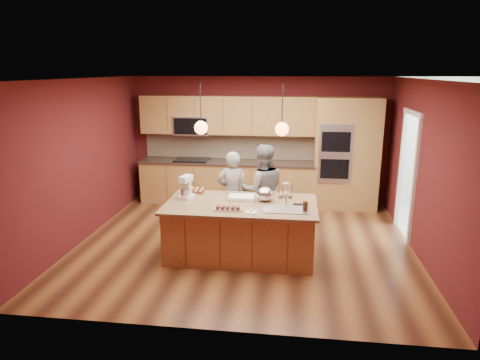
# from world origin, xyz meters

# --- Properties ---
(floor) EXTENTS (5.50, 5.50, 0.00)m
(floor) POSITION_xyz_m (0.00, 0.00, 0.00)
(floor) COLOR #432315
(floor) RESTS_ON ground
(ceiling) EXTENTS (5.50, 5.50, 0.00)m
(ceiling) POSITION_xyz_m (0.00, 0.00, 2.70)
(ceiling) COLOR silver
(ceiling) RESTS_ON ground
(wall_back) EXTENTS (5.50, 0.00, 5.50)m
(wall_back) POSITION_xyz_m (0.00, 2.50, 1.35)
(wall_back) COLOR #4E1518
(wall_back) RESTS_ON ground
(wall_front) EXTENTS (5.50, 0.00, 5.50)m
(wall_front) POSITION_xyz_m (0.00, -2.50, 1.35)
(wall_front) COLOR #4E1518
(wall_front) RESTS_ON ground
(wall_left) EXTENTS (0.00, 5.00, 5.00)m
(wall_left) POSITION_xyz_m (-2.75, 0.00, 1.35)
(wall_left) COLOR #4E1518
(wall_left) RESTS_ON ground
(wall_right) EXTENTS (0.00, 5.00, 5.00)m
(wall_right) POSITION_xyz_m (2.75, 0.00, 1.35)
(wall_right) COLOR #4E1518
(wall_right) RESTS_ON ground
(cabinet_run) EXTENTS (3.74, 0.64, 2.30)m
(cabinet_run) POSITION_xyz_m (-0.68, 2.25, 0.98)
(cabinet_run) COLOR olive
(cabinet_run) RESTS_ON floor
(oven_column) EXTENTS (1.30, 0.62, 2.30)m
(oven_column) POSITION_xyz_m (1.85, 2.19, 1.15)
(oven_column) COLOR olive
(oven_column) RESTS_ON floor
(doorway_trim) EXTENTS (0.08, 1.11, 2.20)m
(doorway_trim) POSITION_xyz_m (2.73, 0.80, 1.05)
(doorway_trim) COLOR white
(doorway_trim) RESTS_ON wall_right
(pendant_left) EXTENTS (0.20, 0.20, 0.80)m
(pendant_left) POSITION_xyz_m (-0.60, -0.44, 2.00)
(pendant_left) COLOR black
(pendant_left) RESTS_ON ceiling
(pendant_right) EXTENTS (0.20, 0.20, 0.80)m
(pendant_right) POSITION_xyz_m (0.60, -0.44, 2.00)
(pendant_right) COLOR black
(pendant_right) RESTS_ON ceiling
(island) EXTENTS (2.31, 1.30, 1.23)m
(island) POSITION_xyz_m (0.01, -0.45, 0.44)
(island) COLOR olive
(island) RESTS_ON floor
(person_left) EXTENTS (0.56, 0.39, 1.48)m
(person_left) POSITION_xyz_m (-0.26, 0.45, 0.74)
(person_left) COLOR black
(person_left) RESTS_ON floor
(person_right) EXTENTS (0.90, 0.77, 1.61)m
(person_right) POSITION_xyz_m (0.26, 0.45, 0.81)
(person_right) COLOR slate
(person_right) RESTS_ON floor
(stand_mixer) EXTENTS (0.26, 0.30, 0.36)m
(stand_mixer) POSITION_xyz_m (-0.90, -0.29, 1.01)
(stand_mixer) COLOR white
(stand_mixer) RESTS_ON island
(sheet_cake) EXTENTS (0.46, 0.34, 0.05)m
(sheet_cake) POSITION_xyz_m (-0.03, -0.21, 0.87)
(sheet_cake) COLOR silver
(sheet_cake) RESTS_ON island
(cooling_rack) EXTENTS (0.45, 0.33, 0.02)m
(cooling_rack) POSITION_xyz_m (-0.15, -0.73, 0.86)
(cooling_rack) COLOR silver
(cooling_rack) RESTS_ON island
(mixing_bowl) EXTENTS (0.27, 0.27, 0.23)m
(mixing_bowl) POSITION_xyz_m (0.35, -0.28, 0.96)
(mixing_bowl) COLOR silver
(mixing_bowl) RESTS_ON island
(plate) EXTENTS (0.17, 0.17, 0.01)m
(plate) POSITION_xyz_m (0.20, -0.87, 0.86)
(plate) COLOR white
(plate) RESTS_ON island
(tumbler) EXTENTS (0.07, 0.07, 0.15)m
(tumbler) POSITION_xyz_m (0.97, -0.71, 0.92)
(tumbler) COLOR #37180B
(tumbler) RESTS_ON island
(phone) EXTENTS (0.14, 0.08, 0.01)m
(phone) POSITION_xyz_m (0.86, -0.41, 0.86)
(phone) COLOR black
(phone) RESTS_ON island
(cupcakes_left) EXTENTS (0.25, 0.25, 0.07)m
(cupcakes_left) POSITION_xyz_m (-0.81, 0.03, 0.89)
(cupcakes_left) COLOR #B27E48
(cupcakes_left) RESTS_ON island
(cupcakes_rack) EXTENTS (0.37, 0.15, 0.07)m
(cupcakes_rack) POSITION_xyz_m (-0.15, -0.80, 0.90)
(cupcakes_rack) COLOR #B27E48
(cupcakes_rack) RESTS_ON island
(cupcakes_right) EXTENTS (0.21, 0.28, 0.06)m
(cupcakes_right) POSITION_xyz_m (0.67, -0.00, 0.88)
(cupcakes_right) COLOR #B27E48
(cupcakes_right) RESTS_ON island
(dryer) EXTENTS (0.72, 0.74, 0.95)m
(dryer) POSITION_xyz_m (4.20, 1.56, 0.48)
(dryer) COLOR white
(dryer) RESTS_ON floor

